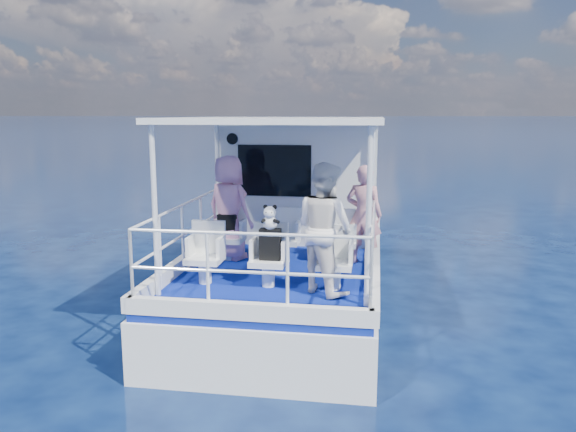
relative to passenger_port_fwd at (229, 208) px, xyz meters
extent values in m
plane|color=#071233|center=(0.91, -0.27, -1.74)|extent=(2000.00, 2000.00, 0.00)
cube|color=white|center=(0.91, 0.73, -1.74)|extent=(3.00, 7.00, 1.60)
cube|color=navy|center=(0.91, 0.73, -0.89)|extent=(2.90, 6.90, 0.10)
cube|color=white|center=(0.91, 2.03, 0.26)|extent=(2.85, 2.00, 2.20)
cube|color=white|center=(0.91, -0.47, 1.40)|extent=(3.00, 3.20, 0.08)
cylinder|color=white|center=(-0.44, -1.97, 0.26)|extent=(0.07, 0.07, 2.20)
cylinder|color=white|center=(2.26, -1.97, 0.26)|extent=(0.07, 0.07, 2.20)
cylinder|color=white|center=(-0.44, 0.93, 0.26)|extent=(0.07, 0.07, 2.20)
cylinder|color=white|center=(2.26, 0.93, 0.26)|extent=(0.07, 0.07, 2.20)
cube|color=white|center=(0.01, -0.07, -0.65)|extent=(0.48, 0.46, 0.38)
cube|color=white|center=(0.91, -0.07, -0.65)|extent=(0.48, 0.46, 0.38)
cube|color=white|center=(1.81, -0.07, -0.65)|extent=(0.48, 0.46, 0.38)
cube|color=white|center=(0.01, -1.37, -0.65)|extent=(0.48, 0.46, 0.38)
cube|color=white|center=(0.91, -1.37, -0.65)|extent=(0.48, 0.46, 0.38)
cube|color=white|center=(1.81, -1.37, -0.65)|extent=(0.48, 0.46, 0.38)
imported|color=pink|center=(0.00, 0.00, 0.00)|extent=(0.76, 0.67, 1.68)
imported|color=pink|center=(2.16, 0.04, -0.06)|extent=(0.63, 0.48, 1.56)
imported|color=white|center=(1.69, -1.50, 0.02)|extent=(1.06, 1.04, 1.72)
cube|color=black|center=(0.00, -0.12, -0.27)|extent=(0.29, 0.16, 0.38)
cube|color=black|center=(0.95, -1.39, -0.25)|extent=(0.28, 0.16, 0.43)
cube|color=black|center=(-0.02, -0.11, -0.06)|extent=(0.09, 0.06, 0.06)
camera|label=1|loc=(2.35, -8.65, 1.48)|focal=35.00mm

